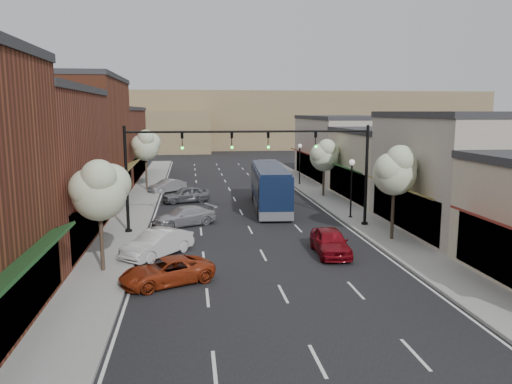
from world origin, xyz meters
name	(u,v)px	position (x,y,z in m)	size (l,w,h in m)	color
ground	(269,266)	(0.00, 0.00, 0.00)	(160.00, 160.00, 0.00)	black
sidewalk_left	(138,204)	(-8.40, 18.50, 0.07)	(2.80, 73.00, 0.15)	gray
sidewalk_right	(329,199)	(8.40, 18.50, 0.07)	(2.80, 73.00, 0.15)	gray
curb_left	(155,203)	(-7.00, 18.50, 0.07)	(0.25, 73.00, 0.17)	gray
curb_right	(314,199)	(7.00, 18.50, 0.07)	(0.25, 73.00, 0.17)	gray
bldg_left_midnear	(12,168)	(-14.23, 6.00, 4.66)	(10.14, 14.10, 9.40)	brown
bldg_left_midfar	(68,141)	(-14.24, 20.00, 5.40)	(10.14, 14.10, 10.90)	brown
bldg_left_far	(101,144)	(-14.22, 36.00, 4.16)	(10.14, 18.10, 8.40)	brown
bldg_right_midnear	(461,173)	(13.72, 6.00, 3.91)	(9.14, 12.10, 7.90)	#B0A397
bldg_right_midfar	(388,165)	(13.70, 18.00, 3.17)	(9.14, 12.10, 6.40)	beige
bldg_right_far	(342,148)	(13.71, 32.00, 3.66)	(9.14, 16.10, 7.40)	#B0A397
hill_far	(207,120)	(0.00, 90.00, 6.00)	(120.00, 30.00, 12.00)	#7A6647
hill_near	(82,131)	(-25.00, 78.00, 4.00)	(50.00, 20.00, 8.00)	#7A6647
signal_mast_right	(333,161)	(5.62, 8.00, 4.62)	(8.22, 0.46, 7.00)	black
signal_mast_left	(164,163)	(-5.62, 8.00, 4.62)	(8.22, 0.46, 7.00)	black
tree_right_near	(396,169)	(8.35, 3.94, 4.45)	(2.85, 2.65, 5.95)	#47382B
tree_right_far	(325,154)	(8.35, 19.94, 3.99)	(2.85, 2.65, 5.43)	#47382B
tree_left_near	(100,189)	(-8.25, -0.06, 4.22)	(2.85, 2.65, 5.69)	#47382B
tree_left_far	(146,145)	(-8.25, 25.94, 4.60)	(2.85, 2.65, 6.13)	#47382B
lamp_post_near	(352,179)	(7.80, 10.50, 3.01)	(0.44, 0.44, 4.44)	black
lamp_post_far	(300,157)	(7.80, 28.00, 3.01)	(0.44, 0.44, 4.44)	black
coach_bus	(270,187)	(2.49, 15.27, 1.82)	(3.29, 11.52, 3.48)	#0E1B3A
red_hatchback	(330,242)	(3.72, 1.64, 0.74)	(1.74, 4.32, 1.47)	maroon
parked_car_a	(167,271)	(-5.10, -2.03, 0.60)	(2.01, 4.35, 1.21)	maroon
parked_car_b	(157,243)	(-5.80, 2.55, 0.73)	(1.55, 4.45, 1.47)	silver
parked_car_c	(184,216)	(-4.43, 9.92, 0.66)	(1.86, 4.58, 1.33)	#A8A8AE
parked_car_d	(186,195)	(-4.35, 18.95, 0.70)	(1.66, 4.13, 1.41)	#5C5F64
parked_car_e	(167,186)	(-6.20, 24.66, 0.64)	(1.35, 3.88, 1.28)	#A4A5AA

